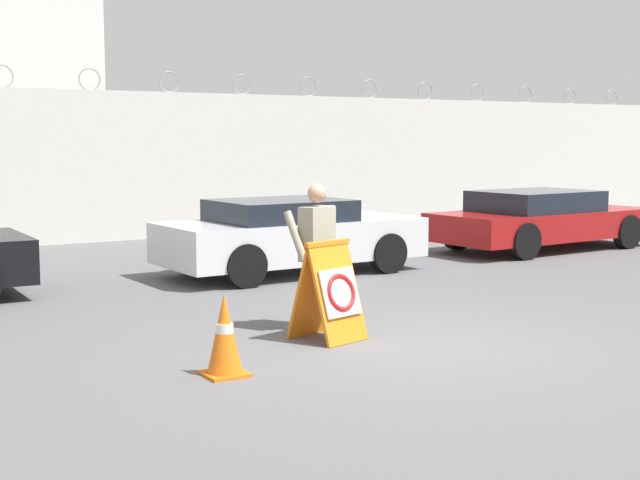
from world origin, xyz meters
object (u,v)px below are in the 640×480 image
(barricade_sign, at_px, (330,291))
(security_guard, at_px, (317,250))
(traffic_cone_near, at_px, (225,335))
(parked_car_rear_sedan, at_px, (289,235))
(parked_car_far_side, at_px, (541,219))

(barricade_sign, xyz_separation_m, security_guard, (0.14, 0.51, 0.38))
(security_guard, distance_m, traffic_cone_near, 2.22)
(barricade_sign, relative_size, parked_car_rear_sedan, 0.25)
(parked_car_far_side, bearing_deg, parked_car_rear_sedan, 178.41)
(traffic_cone_near, height_order, parked_car_rear_sedan, parked_car_rear_sedan)
(parked_car_rear_sedan, height_order, parked_car_far_side, parked_car_rear_sedan)
(traffic_cone_near, bearing_deg, barricade_sign, 24.68)
(security_guard, height_order, parked_car_far_side, security_guard)
(security_guard, distance_m, parked_car_rear_sedan, 4.30)
(traffic_cone_near, height_order, parked_car_far_side, parked_car_far_side)
(barricade_sign, xyz_separation_m, traffic_cone_near, (-1.61, -0.74, -0.16))
(barricade_sign, distance_m, security_guard, 0.65)
(traffic_cone_near, relative_size, parked_car_far_side, 0.16)
(parked_car_rear_sedan, bearing_deg, traffic_cone_near, -126.84)
(security_guard, bearing_deg, barricade_sign, 54.57)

